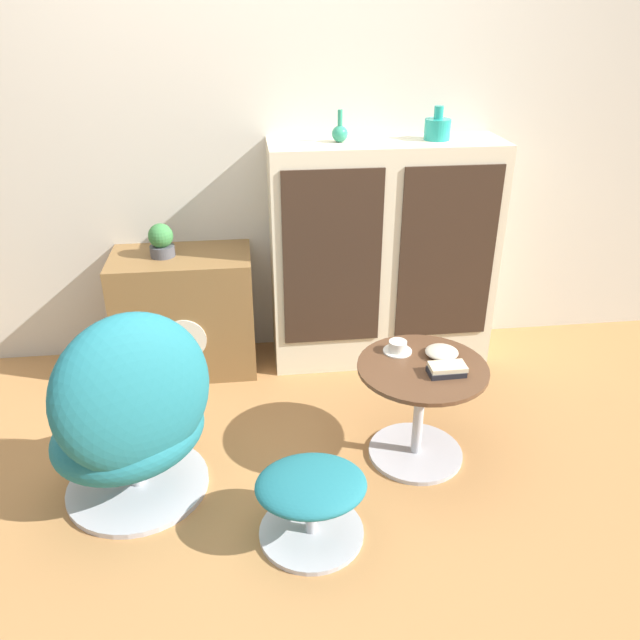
# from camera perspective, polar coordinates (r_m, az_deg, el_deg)

# --- Properties ---
(ground_plane) EXTENTS (12.00, 12.00, 0.00)m
(ground_plane) POSITION_cam_1_polar(r_m,az_deg,el_deg) (2.59, -2.84, -16.71)
(ground_plane) COLOR #A87542
(wall_back) EXTENTS (6.40, 0.06, 2.60)m
(wall_back) POSITION_cam_1_polar(r_m,az_deg,el_deg) (3.28, -5.35, 18.47)
(wall_back) COLOR beige
(wall_back) RESTS_ON ground_plane
(sideboard) EXTENTS (1.17, 0.38, 1.18)m
(sideboard) POSITION_cam_1_polar(r_m,az_deg,el_deg) (3.33, 5.69, 5.93)
(sideboard) COLOR beige
(sideboard) RESTS_ON ground_plane
(tv_console) EXTENTS (0.71, 0.42, 0.65)m
(tv_console) POSITION_cam_1_polar(r_m,az_deg,el_deg) (3.36, -12.16, 0.66)
(tv_console) COLOR brown
(tv_console) RESTS_ON ground_plane
(egg_chair) EXTENTS (0.81, 0.79, 0.84)m
(egg_chair) POSITION_cam_1_polar(r_m,az_deg,el_deg) (2.50, -16.82, -8.43)
(egg_chair) COLOR #B7B7BC
(egg_chair) RESTS_ON ground_plane
(ottoman) EXTENTS (0.41, 0.39, 0.28)m
(ottoman) POSITION_cam_1_polar(r_m,az_deg,el_deg) (2.35, -0.82, -15.71)
(ottoman) COLOR #B7B7BC
(ottoman) RESTS_ON ground_plane
(coffee_table) EXTENTS (0.54, 0.54, 0.46)m
(coffee_table) POSITION_cam_1_polar(r_m,az_deg,el_deg) (2.69, 9.09, -7.52)
(coffee_table) COLOR #B7B7BC
(coffee_table) RESTS_ON ground_plane
(vase_leftmost) EXTENTS (0.08, 0.08, 0.15)m
(vase_leftmost) POSITION_cam_1_polar(r_m,az_deg,el_deg) (3.11, 1.83, 16.76)
(vase_leftmost) COLOR #2D8E6B
(vase_leftmost) RESTS_ON sideboard
(vase_inner_left) EXTENTS (0.13, 0.13, 0.16)m
(vase_inner_left) POSITION_cam_1_polar(r_m,az_deg,el_deg) (3.22, 10.69, 16.85)
(vase_inner_left) COLOR teal
(vase_inner_left) RESTS_ON sideboard
(potted_plant) EXTENTS (0.12, 0.12, 0.17)m
(potted_plant) POSITION_cam_1_polar(r_m,az_deg,el_deg) (3.22, -14.31, 7.06)
(potted_plant) COLOR #4C4C51
(potted_plant) RESTS_ON tv_console
(teacup) EXTENTS (0.12, 0.12, 0.05)m
(teacup) POSITION_cam_1_polar(r_m,az_deg,el_deg) (2.67, 7.11, -2.51)
(teacup) COLOR silver
(teacup) RESTS_ON coffee_table
(book_stack) EXTENTS (0.15, 0.09, 0.04)m
(book_stack) POSITION_cam_1_polar(r_m,az_deg,el_deg) (2.55, 11.53, -4.47)
(book_stack) COLOR black
(book_stack) RESTS_ON coffee_table
(bowl) EXTENTS (0.14, 0.14, 0.04)m
(bowl) POSITION_cam_1_polar(r_m,az_deg,el_deg) (2.67, 11.07, -2.90)
(bowl) COLOR beige
(bowl) RESTS_ON coffee_table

